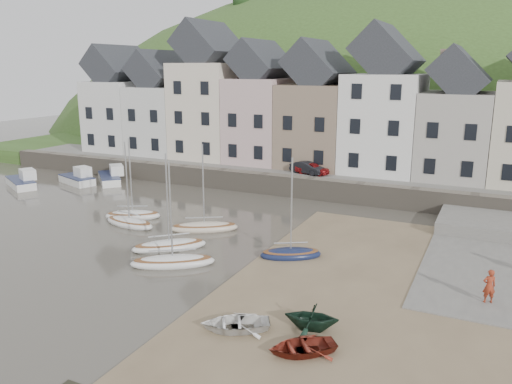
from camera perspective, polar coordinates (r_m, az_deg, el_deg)
The scene contains 23 objects.
ground at distance 29.96m, azimuth -5.01°, elevation -8.08°, with size 160.00×160.00×0.00m, color #494539.
quay_land at distance 58.58m, azimuth 11.07°, elevation 3.37°, with size 90.00×30.00×1.50m, color #385221.
quay_street at distance 47.58m, azimuth 7.57°, elevation 2.08°, with size 70.00×7.00×0.10m, color slate.
seawall at distance 44.48m, azimuth 6.13°, elevation 0.44°, with size 70.00×1.20×1.80m, color slate.
beach at distance 26.53m, azimuth 16.39°, elevation -11.57°, with size 18.00×26.00×0.06m, color brown.
slipway at distance 33.74m, azimuth 25.44°, elevation -6.77°, with size 8.00×18.00×0.12m, color slate.
hillside at distance 90.84m, azimuth 11.99°, elevation -5.16°, with size 134.40×84.00×84.00m.
townhouse_terrace at distance 49.61m, azimuth 11.02°, elevation 9.18°, with size 61.05×8.00×13.93m.
sailboat_0 at distance 37.82m, azimuth -13.97°, elevation -3.31°, with size 4.42×1.98×6.32m.
sailboat_1 at distance 39.63m, azimuth -13.61°, elevation -2.50°, with size 4.36×3.25×6.32m.
sailboat_2 at distance 35.87m, azimuth -5.80°, elevation -3.91°, with size 4.82×3.77×6.32m.
sailboat_3 at distance 32.55m, azimuth -9.67°, elevation -5.92°, with size 4.43×4.28×6.32m.
sailboat_4 at distance 29.99m, azimuth -9.30°, elevation -7.66°, with size 4.90×3.89×6.32m.
sailboat_5 at distance 30.82m, azimuth 3.90°, elevation -6.89°, with size 3.94×3.18×6.32m.
motorboat_0 at distance 52.72m, azimuth -19.27°, elevation 1.50°, with size 4.75×3.10×1.70m.
motorboat_1 at distance 53.37m, azimuth -24.68°, elevation 1.15°, with size 5.16×3.81×1.70m.
motorboat_2 at distance 52.47m, azimuth -15.93°, elevation 1.69°, with size 4.86×4.72×1.70m.
rowboat_white at distance 22.79m, azimuth -2.34°, elevation -14.44°, with size 2.14×2.99×0.62m, color white.
rowboat_green at distance 22.76m, azimuth 6.24°, elevation -13.69°, with size 2.02×2.34×1.23m, color black.
rowboat_red at distance 21.25m, azimuth 5.16°, elevation -16.83°, with size 1.98×2.77×0.57m, color maroon.
person_red at distance 27.16m, azimuth 24.64°, elevation -9.54°, with size 0.62×0.40×1.69m, color maroon.
car_left at distance 46.77m, azimuth 6.31°, elevation 2.66°, with size 1.29×3.20×1.09m, color maroon.
car_right at distance 46.92m, azimuth 5.76°, elevation 2.73°, with size 1.18×3.37×1.11m, color black.
Camera 1 is at (14.28, -23.85, 11.18)m, focal length 35.75 mm.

